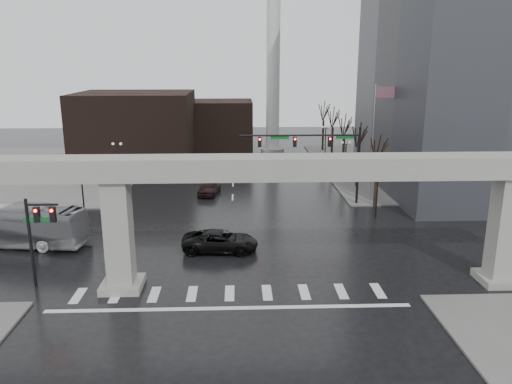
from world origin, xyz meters
TOP-DOWN VIEW (x-y plane):
  - ground at (0.00, 0.00)m, footprint 160.00×160.00m
  - sidewalk_ne at (26.00, 36.00)m, footprint 28.00×36.00m
  - sidewalk_nw at (-26.00, 36.00)m, footprint 28.00×36.00m
  - elevated_guideway at (1.26, 0.00)m, footprint 48.00×2.60m
  - building_far_left at (-14.00, 42.00)m, footprint 16.00×14.00m
  - building_far_mid at (-2.00, 52.00)m, footprint 10.00×10.00m
  - smokestack at (6.00, 46.00)m, footprint 3.60×3.60m
  - signal_mast_arm at (8.99, 18.80)m, footprint 12.12×0.43m
  - signal_left_pole at (-12.25, 0.50)m, footprint 2.30×0.30m
  - flagpole_assembly at (15.29, 22.00)m, footprint 2.06×0.12m
  - lamp_right_0 at (13.50, 14.00)m, footprint 1.22×0.32m
  - lamp_right_1 at (13.50, 28.00)m, footprint 1.22×0.32m
  - lamp_right_2 at (13.50, 42.00)m, footprint 1.22×0.32m
  - lamp_left_0 at (-13.50, 14.00)m, footprint 1.22×0.32m
  - lamp_left_1 at (-13.50, 28.00)m, footprint 1.22×0.32m
  - lamp_left_2 at (-13.50, 42.00)m, footprint 1.22×0.32m
  - tree_right_0 at (14.53, 18.02)m, footprint 1.09×1.58m
  - tree_right_1 at (14.53, 26.02)m, footprint 1.09×1.61m
  - tree_right_2 at (14.53, 34.02)m, footprint 1.10×1.63m
  - tree_right_3 at (14.53, 42.02)m, footprint 1.11×1.66m
  - tree_right_4 at (14.53, 50.02)m, footprint 1.12×1.69m
  - pickup_truck at (-0.83, 6.32)m, footprint 6.01×3.03m
  - city_bus at (-17.38, 8.24)m, footprint 12.17×4.80m
  - far_car at (-2.59, 23.40)m, footprint 2.73×5.04m

SIDE VIEW (x-z plane):
  - ground at x=0.00m, z-range 0.00..0.00m
  - sidewalk_ne at x=26.00m, z-range 0.00..0.15m
  - sidewalk_nw at x=-26.00m, z-range 0.00..0.15m
  - far_car at x=-2.59m, z-range 0.00..1.63m
  - pickup_truck at x=-0.83m, z-range 0.00..1.63m
  - city_bus at x=-17.38m, z-range 0.00..3.30m
  - tree_right_0 at x=14.53m, z-range -0.97..6.54m
  - tree_right_1 at x=14.53m, z-range -0.99..6.69m
  - tree_right_2 at x=14.53m, z-range -1.01..6.84m
  - tree_right_3 at x=14.53m, z-range -1.03..6.99m
  - tree_right_4 at x=14.53m, z-range -1.05..7.14m
  - lamp_right_0 at x=13.50m, z-range 0.92..6.03m
  - lamp_right_1 at x=13.50m, z-range 0.92..6.03m
  - lamp_right_2 at x=13.50m, z-range 0.92..6.03m
  - lamp_left_0 at x=-13.50m, z-range 0.92..6.03m
  - lamp_left_1 at x=-13.50m, z-range 0.92..6.03m
  - lamp_left_2 at x=-13.50m, z-range 0.92..6.03m
  - building_far_mid at x=-2.00m, z-range 0.00..8.00m
  - signal_left_pole at x=-12.25m, z-range 1.07..7.07m
  - building_far_left at x=-14.00m, z-range 0.00..10.00m
  - signal_mast_arm at x=8.99m, z-range 1.83..9.83m
  - elevated_guideway at x=1.26m, z-range 2.53..11.23m
  - flagpole_assembly at x=15.29m, z-range 1.53..13.53m
  - smokestack at x=6.00m, z-range -1.65..28.35m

